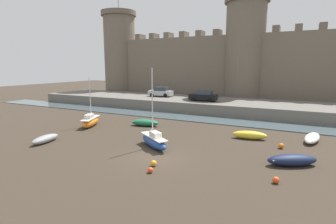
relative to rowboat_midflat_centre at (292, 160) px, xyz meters
The scene contains 17 objects.
ground_plane 9.58m from the rowboat_midflat_centre, 163.90° to the right, with size 160.00×160.00×0.00m, color #382D23.
water_channel 15.45m from the rowboat_midflat_centre, 126.56° to the left, with size 80.00×4.50×0.10m, color #47565B.
quay_road 21.70m from the rowboat_midflat_centre, 115.08° to the left, with size 66.64×10.00×1.60m, color #666059.
castle 31.78m from the rowboat_midflat_centre, 107.35° to the left, with size 62.25×7.61×21.47m.
rowboat_midflat_centre is the anchor object (origin of this frame).
rowboat_midflat_right 16.45m from the rowboat_midflat_centre, 159.55° to the left, with size 3.40×1.74×0.77m.
sailboat_foreground_centre 20.99m from the rowboat_midflat_centre, behind, with size 2.51×4.19×5.50m.
rowboat_near_channel_left 6.71m from the rowboat_midflat_centre, 124.14° to the left, with size 3.25×1.48×0.76m.
rowboat_near_channel_right 7.34m from the rowboat_midflat_centre, 78.76° to the left, with size 1.74×3.87×0.68m.
sailboat_foreground_right 10.53m from the rowboat_midflat_centre, behind, with size 3.91×3.10×6.62m.
rowboat_foreground_left 20.26m from the rowboat_midflat_centre, 168.90° to the right, with size 1.29×3.00×0.67m.
mooring_buoy_off_centre 9.74m from the rowboat_midflat_centre, 145.80° to the right, with size 0.37×0.37×0.37m, color #E04C1E.
mooring_buoy_mid_mud 3.87m from the rowboat_midflat_centre, 103.73° to the left, with size 0.45×0.45×0.45m, color orange.
mooring_buoy_near_channel 3.56m from the rowboat_midflat_centre, 101.78° to the right, with size 0.40×0.40×0.40m, color #E04C1E.
mooring_buoy_near_shore 9.51m from the rowboat_midflat_centre, 152.50° to the right, with size 0.40×0.40×0.40m, color orange.
car_quay_west 22.05m from the rowboat_midflat_centre, 125.29° to the left, with size 4.16×2.00×1.62m.
car_quay_centre_east 29.37m from the rowboat_midflat_centre, 136.26° to the left, with size 4.16×2.00×1.62m.
Camera 1 is at (9.32, -16.47, 6.76)m, focal length 28.00 mm.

